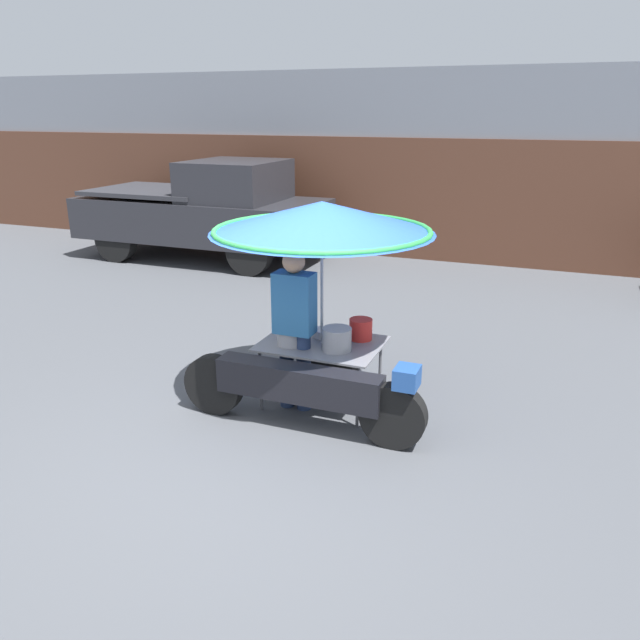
# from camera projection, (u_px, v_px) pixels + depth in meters

# --- Properties ---
(ground_plane) EXTENTS (36.00, 36.00, 0.00)m
(ground_plane) POSITION_uv_depth(u_px,v_px,m) (246.00, 457.00, 5.30)
(ground_plane) COLOR #4C4F54
(shopfront_building) EXTENTS (28.00, 2.06, 3.54)m
(shopfront_building) POSITION_uv_depth(u_px,v_px,m) (450.00, 164.00, 12.55)
(shopfront_building) COLOR gray
(shopfront_building) RESTS_ON ground
(vendor_motorcycle_cart) EXTENTS (2.37, 2.09, 2.02)m
(vendor_motorcycle_cart) POSITION_uv_depth(u_px,v_px,m) (320.00, 249.00, 5.73)
(vendor_motorcycle_cart) COLOR black
(vendor_motorcycle_cart) RESTS_ON ground
(vendor_person) EXTENTS (0.38, 0.22, 1.59)m
(vendor_person) POSITION_uv_depth(u_px,v_px,m) (295.00, 323.00, 5.92)
(vendor_person) COLOR navy
(vendor_person) RESTS_ON ground
(pickup_truck) EXTENTS (4.81, 1.93, 1.91)m
(pickup_truck) POSITION_uv_depth(u_px,v_px,m) (207.00, 211.00, 12.01)
(pickup_truck) COLOR black
(pickup_truck) RESTS_ON ground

